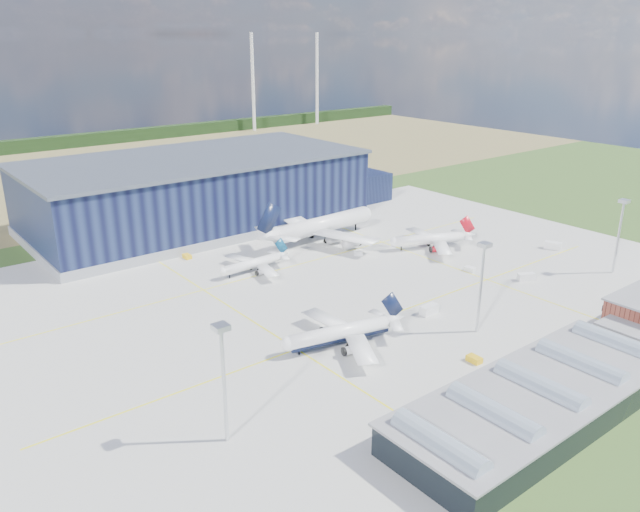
{
  "coord_description": "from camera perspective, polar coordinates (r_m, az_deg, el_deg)",
  "views": [
    {
      "loc": [
        -105.16,
        -114.27,
        68.74
      ],
      "look_at": [
        -1.42,
        17.54,
        8.92
      ],
      "focal_mm": 35.0,
      "sensor_mm": 36.0,
      "label": 1
    }
  ],
  "objects": [
    {
      "name": "ground",
      "position": [
        169.82,
        4.05,
        -4.3
      ],
      "size": [
        600.0,
        600.0,
        0.0
      ],
      "primitive_type": "plane",
      "color": "#304E1D",
      "rests_on": "ground"
    },
    {
      "name": "car_b",
      "position": [
        157.43,
        21.68,
        -7.51
      ],
      "size": [
        4.06,
        2.52,
        1.26
      ],
      "primitive_type": "imported",
      "rotation": [
        0.0,
        0.0,
        1.24
      ],
      "color": "#99999E",
      "rests_on": "ground"
    },
    {
      "name": "gse_van_b",
      "position": [
        225.18,
        20.52,
        0.9
      ],
      "size": [
        4.43,
        5.94,
        2.48
      ],
      "primitive_type": "cube",
      "rotation": [
        0.0,
        0.0,
        0.41
      ],
      "color": "white",
      "rests_on": "ground"
    },
    {
      "name": "apron",
      "position": [
        176.7,
        1.88,
        -3.26
      ],
      "size": [
        220.0,
        160.0,
        0.08
      ],
      "color": "#A4A49E",
      "rests_on": "ground"
    },
    {
      "name": "light_mast_center",
      "position": [
        152.33,
        14.6,
        -1.52
      ],
      "size": [
        2.6,
        2.6,
        23.0
      ],
      "color": "silver",
      "rests_on": "ground"
    },
    {
      "name": "airliner_regional",
      "position": [
        190.49,
        -6.27,
        -0.29
      ],
      "size": [
        26.84,
        26.3,
        8.42
      ],
      "primitive_type": null,
      "rotation": [
        0.0,
        0.0,
        3.18
      ],
      "color": "white",
      "rests_on": "ground"
    },
    {
      "name": "gse_tug_c",
      "position": [
        206.68,
        -12.06,
        -0.04
      ],
      "size": [
        2.02,
        3.21,
        1.4
      ],
      "primitive_type": "cube",
      "rotation": [
        0.0,
        0.0,
        0.01
      ],
      "color": "gold",
      "rests_on": "ground"
    },
    {
      "name": "airliner_widebody",
      "position": [
        218.33,
        0.22,
        3.64
      ],
      "size": [
        55.8,
        54.72,
        17.24
      ],
      "primitive_type": null,
      "rotation": [
        0.0,
        0.0,
        0.06
      ],
      "color": "white",
      "rests_on": "ground"
    },
    {
      "name": "gse_tug_b",
      "position": [
        140.83,
        15.68,
        -10.08
      ],
      "size": [
        3.51,
        3.79,
        1.37
      ],
      "primitive_type": "cube",
      "rotation": [
        0.0,
        0.0,
        -0.6
      ],
      "color": "gold",
      "rests_on": "ground"
    },
    {
      "name": "gse_van_c",
      "position": [
        164.95,
        9.95,
        -4.85
      ],
      "size": [
        5.15,
        2.58,
        2.44
      ],
      "primitive_type": "cube",
      "rotation": [
        0.0,
        0.0,
        1.6
      ],
      "color": "white",
      "rests_on": "ground"
    },
    {
      "name": "glass_concourse",
      "position": [
        130.08,
        20.21,
        -11.73
      ],
      "size": [
        78.0,
        23.0,
        8.6
      ],
      "color": "black",
      "rests_on": "ground"
    },
    {
      "name": "airliner_navy",
      "position": [
        144.88,
        1.77,
        -6.34
      ],
      "size": [
        38.77,
        38.23,
        10.65
      ],
      "primitive_type": null,
      "rotation": [
        0.0,
        0.0,
        2.92
      ],
      "color": "white",
      "rests_on": "ground"
    },
    {
      "name": "car_a",
      "position": [
        163.94,
        23.14,
        -6.62
      ],
      "size": [
        3.85,
        2.05,
        1.25
      ],
      "primitive_type": "imported",
      "rotation": [
        0.0,
        0.0,
        1.73
      ],
      "color": "#99999E",
      "rests_on": "ground"
    },
    {
      "name": "gse_cart_a",
      "position": [
        196.83,
        13.54,
        -1.17
      ],
      "size": [
        2.58,
        3.5,
        1.4
      ],
      "primitive_type": "cube",
      "rotation": [
        0.0,
        0.0,
        0.14
      ],
      "color": "white",
      "rests_on": "ground"
    },
    {
      "name": "gse_tug_a",
      "position": [
        144.25,
        13.92,
        -9.15
      ],
      "size": [
        2.13,
        3.39,
        1.39
      ],
      "primitive_type": "cube",
      "rotation": [
        0.0,
        0.0,
        -0.02
      ],
      "color": "gold",
      "rests_on": "ground"
    },
    {
      "name": "hangar",
      "position": [
        242.14,
        -10.63,
        5.64
      ],
      "size": [
        145.0,
        62.0,
        26.1
      ],
      "color": "black",
      "rests_on": "ground"
    },
    {
      "name": "light_mast_west",
      "position": [
        109.46,
        -8.87,
        -9.77
      ],
      "size": [
        2.6,
        2.6,
        23.0
      ],
      "color": "silver",
      "rests_on": "ground"
    },
    {
      "name": "farmland",
      "position": [
        357.09,
        -20.51,
        7.29
      ],
      "size": [
        600.0,
        220.0,
        0.01
      ],
      "primitive_type": "cube",
      "color": "olive",
      "rests_on": "ground"
    },
    {
      "name": "gse_van_a",
      "position": [
        193.93,
        18.34,
        -1.83
      ],
      "size": [
        5.49,
        4.39,
        2.21
      ],
      "primitive_type": "cube",
      "rotation": [
        0.0,
        0.0,
        1.06
      ],
      "color": "white",
      "rests_on": "ground"
    },
    {
      "name": "light_mast_east",
      "position": [
        205.91,
        25.78,
        2.63
      ],
      "size": [
        2.6,
        2.6,
        23.0
      ],
      "color": "silver",
      "rests_on": "ground"
    },
    {
      "name": "airliner_red",
      "position": [
        213.48,
        9.96,
        2.0
      ],
      "size": [
        41.41,
        41.06,
        10.31
      ],
      "primitive_type": null,
      "rotation": [
        0.0,
        0.0,
        2.73
      ],
      "color": "white",
      "rests_on": "ground"
    },
    {
      "name": "gse_cart_b",
      "position": [
        205.51,
        3.51,
        0.23
      ],
      "size": [
        3.39,
        3.13,
        1.22
      ],
      "primitive_type": "cube",
      "rotation": [
        0.0,
        0.0,
        0.99
      ],
      "color": "white",
      "rests_on": "ground"
    },
    {
      "name": "treeline",
      "position": [
        432.28,
        -24.01,
        9.35
      ],
      "size": [
        600.0,
        8.0,
        8.0
      ],
      "primitive_type": "cube",
      "color": "black",
      "rests_on": "ground"
    }
  ]
}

